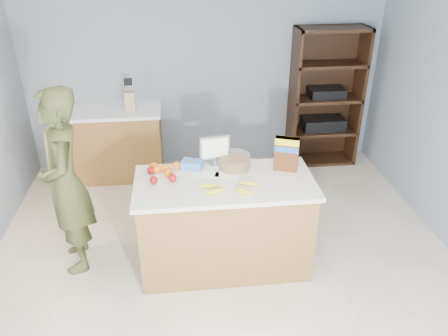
{
  "coord_description": "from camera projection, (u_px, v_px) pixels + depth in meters",
  "views": [
    {
      "loc": [
        -0.37,
        -2.95,
        2.77
      ],
      "look_at": [
        0.0,
        0.35,
        1.0
      ],
      "focal_mm": 35.0,
      "sensor_mm": 36.0,
      "label": 1
    }
  ],
  "objects": [
    {
      "name": "floor",
      "position": [
        228.0,
        284.0,
        3.92
      ],
      "size": [
        4.5,
        5.0,
        0.02
      ],
      "primitive_type": "cube",
      "color": "beige",
      "rests_on": "ground"
    },
    {
      "name": "walls",
      "position": [
        229.0,
        111.0,
        3.15
      ],
      "size": [
        4.52,
        5.02,
        2.51
      ],
      "color": "gray",
      "rests_on": "ground"
    },
    {
      "name": "counter_peninsula",
      "position": [
        225.0,
        227.0,
        3.99
      ],
      "size": [
        1.56,
        0.76,
        0.9
      ],
      "color": "brown",
      "rests_on": "ground"
    },
    {
      "name": "back_cabinet",
      "position": [
        114.0,
        143.0,
        5.52
      ],
      "size": [
        1.24,
        0.62,
        0.9
      ],
      "color": "brown",
      "rests_on": "ground"
    },
    {
      "name": "shelving_unit",
      "position": [
        324.0,
        100.0,
        5.73
      ],
      "size": [
        0.9,
        0.4,
        1.8
      ],
      "color": "black",
      "rests_on": "ground"
    },
    {
      "name": "person",
      "position": [
        65.0,
        183.0,
        3.8
      ],
      "size": [
        0.56,
        0.71,
        1.72
      ],
      "primitive_type": "imported",
      "rotation": [
        0.0,
        0.0,
        -1.32
      ],
      "color": "#404621",
      "rests_on": "ground"
    },
    {
      "name": "knife_block",
      "position": [
        130.0,
        100.0,
        5.26
      ],
      "size": [
        0.12,
        0.1,
        0.31
      ],
      "color": "tan",
      "rests_on": "back_cabinet"
    },
    {
      "name": "envelopes",
      "position": [
        217.0,
        175.0,
        3.85
      ],
      "size": [
        0.42,
        0.17,
        0.0
      ],
      "color": "white",
      "rests_on": "counter_peninsula"
    },
    {
      "name": "bananas",
      "position": [
        229.0,
        188.0,
        3.62
      ],
      "size": [
        0.53,
        0.25,
        0.04
      ],
      "color": "gold",
      "rests_on": "counter_peninsula"
    },
    {
      "name": "apples",
      "position": [
        159.0,
        176.0,
        3.77
      ],
      "size": [
        0.26,
        0.25,
        0.07
      ],
      "color": "maroon",
      "rests_on": "counter_peninsula"
    },
    {
      "name": "oranges",
      "position": [
        163.0,
        168.0,
        3.89
      ],
      "size": [
        0.27,
        0.21,
        0.07
      ],
      "color": "orange",
      "rests_on": "counter_peninsula"
    },
    {
      "name": "blue_carton",
      "position": [
        192.0,
        165.0,
        3.94
      ],
      "size": [
        0.21,
        0.17,
        0.08
      ],
      "primitive_type": "cube",
      "rotation": [
        0.0,
        0.0,
        -0.32
      ],
      "color": "blue",
      "rests_on": "counter_peninsula"
    },
    {
      "name": "salad_bowl",
      "position": [
        234.0,
        162.0,
        3.94
      ],
      "size": [
        0.3,
        0.3,
        0.13
      ],
      "color": "#267219",
      "rests_on": "counter_peninsula"
    },
    {
      "name": "tv",
      "position": [
        215.0,
        149.0,
        3.96
      ],
      "size": [
        0.28,
        0.12,
        0.28
      ],
      "color": "silver",
      "rests_on": "counter_peninsula"
    },
    {
      "name": "cereal_box",
      "position": [
        287.0,
        152.0,
        3.86
      ],
      "size": [
        0.22,
        0.15,
        0.31
      ],
      "color": "#592B14",
      "rests_on": "counter_peninsula"
    }
  ]
}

